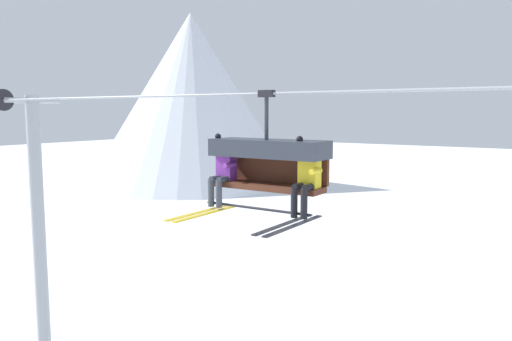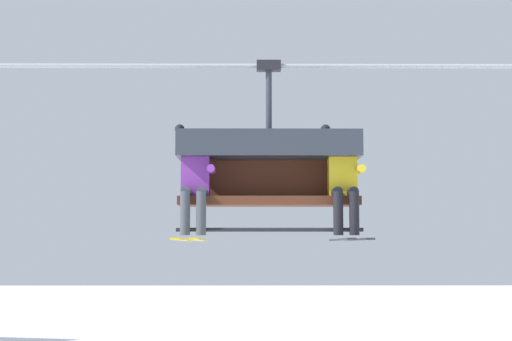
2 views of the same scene
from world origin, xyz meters
name	(u,v)px [view 1 (image 1 of 2)]	position (x,y,z in m)	size (l,w,h in m)	color
mountain_peak_west	(192,99)	(-29.44, 30.49, 8.46)	(20.78, 20.78, 16.92)	white
lift_tower_near	(38,226)	(-8.59, -0.02, 4.06)	(0.36, 1.88, 7.79)	#9EA3A8
lift_cable	(261,94)	(-0.66, -0.80, 7.51)	(17.85, 0.05, 0.05)	#9EA3A8
chairlift_chair	(269,157)	(-0.56, -0.73, 6.44)	(2.10, 0.74, 1.99)	#512819
skier_purple	(222,170)	(-1.40, -0.94, 6.17)	(0.48, 1.70, 1.34)	purple
skier_yellow	(306,177)	(0.28, -0.94, 6.17)	(0.48, 1.70, 1.34)	yellow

